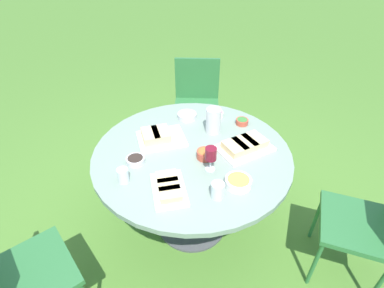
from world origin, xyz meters
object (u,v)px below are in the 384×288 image
at_px(dining_table, 192,164).
at_px(chair_far_back, 375,220).
at_px(chair_near_left, 197,98).
at_px(chair_near_right, 8,276).
at_px(wine_glass, 211,155).
at_px(water_pitcher, 213,121).

height_order(dining_table, chair_far_back, chair_far_back).
bearing_deg(chair_near_left, chair_far_back, 149.86).
bearing_deg(chair_near_right, wine_glass, -125.58).
bearing_deg(chair_near_left, dining_table, 113.26).
distance_m(dining_table, wine_glass, 0.31).
distance_m(chair_near_left, water_pitcher, 0.96).
height_order(chair_near_left, chair_far_back, same).
bearing_deg(water_pitcher, wine_glass, 110.25).
bearing_deg(chair_near_left, wine_glass, 118.38).
relative_size(chair_near_right, wine_glass, 5.49).
bearing_deg(chair_far_back, chair_near_left, -30.14).
relative_size(dining_table, water_pitcher, 7.07).
xyz_separation_m(dining_table, chair_near_right, (0.51, 1.07, -0.10)).
distance_m(chair_near_right, wine_glass, 1.22).
relative_size(dining_table, chair_near_left, 1.46).
height_order(chair_near_right, wine_glass, wine_glass).
xyz_separation_m(chair_near_left, wine_glass, (-0.62, 1.16, 0.33)).
bearing_deg(chair_far_back, dining_table, 5.73).
relative_size(chair_near_right, water_pitcher, 4.84).
bearing_deg(chair_far_back, wine_glass, 13.14).
xyz_separation_m(dining_table, wine_glass, (-0.18, 0.11, 0.22)).
bearing_deg(dining_table, wine_glass, 147.50).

